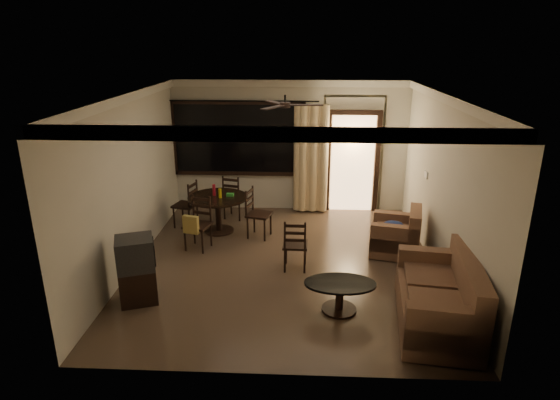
# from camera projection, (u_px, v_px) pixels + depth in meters

# --- Properties ---
(ground) EXTENTS (5.50, 5.50, 0.00)m
(ground) POSITION_uv_depth(u_px,v_px,m) (284.00, 264.00, 7.88)
(ground) COLOR #7F6651
(ground) RESTS_ON ground
(room_shell) EXTENTS (5.50, 6.70, 5.50)m
(room_shell) POSITION_uv_depth(u_px,v_px,m) (319.00, 136.00, 8.93)
(room_shell) COLOR beige
(room_shell) RESTS_ON ground
(dining_table) EXTENTS (1.15, 1.15, 0.94)m
(dining_table) POSITION_uv_depth(u_px,v_px,m) (218.00, 204.00, 9.04)
(dining_table) COLOR black
(dining_table) RESTS_ON ground
(dining_chair_west) EXTENTS (0.52, 0.52, 0.95)m
(dining_chair_west) POSITION_uv_depth(u_px,v_px,m) (186.00, 213.00, 9.38)
(dining_chair_west) COLOR black
(dining_chair_west) RESTS_ON ground
(dining_chair_east) EXTENTS (0.52, 0.52, 0.95)m
(dining_chair_east) POSITION_uv_depth(u_px,v_px,m) (259.00, 223.00, 8.88)
(dining_chair_east) COLOR black
(dining_chair_east) RESTS_ON ground
(dining_chair_south) EXTENTS (0.52, 0.56, 0.95)m
(dining_chair_south) POSITION_uv_depth(u_px,v_px,m) (198.00, 233.00, 8.36)
(dining_chair_south) COLOR black
(dining_chair_south) RESTS_ON ground
(dining_chair_north) EXTENTS (0.52, 0.52, 0.95)m
(dining_chair_north) POSITION_uv_depth(u_px,v_px,m) (235.00, 205.00, 9.84)
(dining_chair_north) COLOR black
(dining_chair_north) RESTS_ON ground
(tv_cabinet) EXTENTS (0.63, 0.61, 0.98)m
(tv_cabinet) POSITION_uv_depth(u_px,v_px,m) (137.00, 270.00, 6.62)
(tv_cabinet) COLOR black
(tv_cabinet) RESTS_ON ground
(sofa) EXTENTS (1.17, 1.87, 0.94)m
(sofa) POSITION_uv_depth(u_px,v_px,m) (442.00, 300.00, 6.06)
(sofa) COLOR #4A2722
(sofa) RESTS_ON ground
(armchair) EXTENTS (0.98, 0.98, 0.82)m
(armchair) POSITION_uv_depth(u_px,v_px,m) (398.00, 236.00, 8.16)
(armchair) COLOR #4A2722
(armchair) RESTS_ON ground
(coffee_table) EXTENTS (0.99, 0.59, 0.43)m
(coffee_table) POSITION_uv_depth(u_px,v_px,m) (340.00, 292.00, 6.44)
(coffee_table) COLOR black
(coffee_table) RESTS_ON ground
(side_chair) EXTENTS (0.41, 0.41, 0.89)m
(side_chair) POSITION_uv_depth(u_px,v_px,m) (295.00, 254.00, 7.63)
(side_chair) COLOR black
(side_chair) RESTS_ON ground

